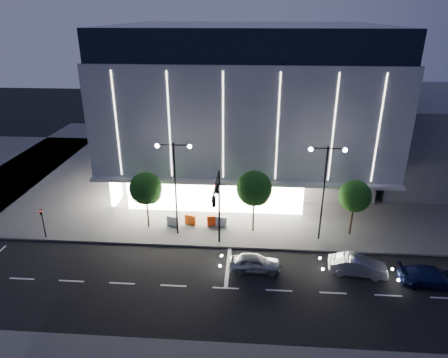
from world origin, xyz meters
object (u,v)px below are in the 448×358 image
at_px(barrier_a, 190,220).
at_px(tree_mid, 254,190).
at_px(tree_right, 355,198).
at_px(traffic_mast, 218,200).
at_px(car_second, 358,266).
at_px(car_third, 431,277).
at_px(street_lamp_west, 175,176).
at_px(barrier_d, 221,221).
at_px(tree_left, 146,190).
at_px(ped_signal_far, 43,220).
at_px(barrier_b, 172,221).
at_px(street_lamp_east, 325,180).
at_px(barrier_c, 213,221).
at_px(car_lead, 255,263).

bearing_deg(barrier_a, tree_mid, 10.48).
bearing_deg(tree_right, traffic_mast, -162.98).
relative_size(car_second, car_third, 0.94).
height_order(street_lamp_west, barrier_d, street_lamp_west).
distance_m(tree_left, tree_right, 19.00).
distance_m(traffic_mast, tree_left, 7.95).
relative_size(tree_right, barrier_d, 5.01).
height_order(street_lamp_west, ped_signal_far, street_lamp_west).
height_order(street_lamp_west, car_third, street_lamp_west).
relative_size(car_third, barrier_a, 4.36).
bearing_deg(car_second, barrier_d, 67.56).
height_order(ped_signal_far, barrier_d, ped_signal_far).
bearing_deg(car_second, tree_right, 0.78).
bearing_deg(tree_left, barrier_d, 5.11).
bearing_deg(ped_signal_far, barrier_b, 14.37).
distance_m(street_lamp_east, ped_signal_far, 25.37).
relative_size(street_lamp_east, barrier_c, 8.18).
height_order(car_second, car_third, car_second).
height_order(ped_signal_far, car_second, ped_signal_far).
distance_m(street_lamp_east, barrier_d, 10.60).
bearing_deg(barrier_a, barrier_d, 15.15).
bearing_deg(tree_left, car_second, -18.06).
height_order(street_lamp_west, car_lead, street_lamp_west).
relative_size(traffic_mast, street_lamp_east, 0.79).
relative_size(traffic_mast, tree_right, 1.28).
bearing_deg(car_third, barrier_b, 74.15).
height_order(traffic_mast, barrier_d, traffic_mast).
relative_size(street_lamp_east, barrier_b, 8.18).
distance_m(car_lead, barrier_d, 7.43).
bearing_deg(barrier_a, street_lamp_east, 9.10).
distance_m(traffic_mast, car_second, 12.30).
height_order(barrier_a, barrier_c, same).
bearing_deg(barrier_c, barrier_a, 157.55).
xyz_separation_m(tree_left, car_lead, (10.14, -6.09, -3.32)).
height_order(tree_mid, barrier_c, tree_mid).
bearing_deg(traffic_mast, car_second, -11.39).
relative_size(tree_mid, barrier_b, 5.59).
xyz_separation_m(tree_mid, barrier_c, (-3.93, 0.74, -3.68)).
xyz_separation_m(traffic_mast, barrier_b, (-4.75, 4.04, -4.38)).
bearing_deg(barrier_c, street_lamp_east, -32.60).
height_order(street_lamp_east, tree_right, street_lamp_east).
bearing_deg(barrier_b, car_third, -2.22).
distance_m(tree_mid, barrier_b, 8.61).
distance_m(tree_right, car_third, 8.88).
bearing_deg(tree_right, car_lead, -145.52).
distance_m(tree_mid, car_lead, 7.08).
xyz_separation_m(ped_signal_far, tree_mid, (19.03, 2.52, 2.45)).
relative_size(barrier_a, barrier_b, 1.00).
bearing_deg(barrier_a, barrier_b, -149.86).
xyz_separation_m(barrier_c, barrier_d, (0.87, -0.12, 0.00)).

